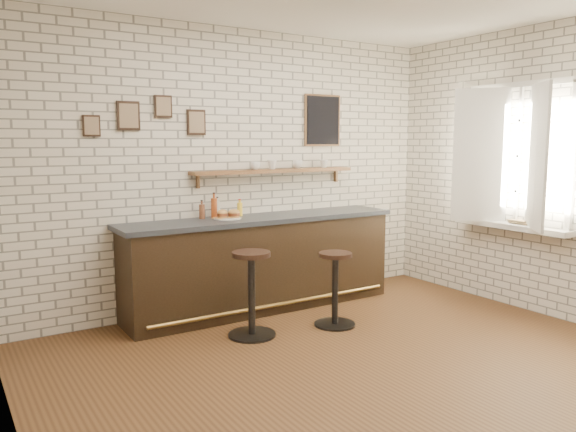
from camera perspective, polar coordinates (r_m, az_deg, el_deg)
name	(u,v)px	position (r m, az deg, el deg)	size (l,w,h in m)	color
ground	(353,361)	(4.82, 6.60, -14.46)	(5.00, 5.00, 0.00)	brown
bar_counter	(262,263)	(6.08, -2.63, -4.75)	(3.10, 0.65, 1.01)	black
sandwich_plate	(227,218)	(5.84, -6.18, -0.23)	(0.28, 0.28, 0.01)	white
ciabatta_sandwich	(228,214)	(5.84, -6.09, 0.23)	(0.27, 0.19, 0.08)	tan
potato_chips	(226,218)	(5.83, -6.33, -0.17)	(0.27, 0.18, 0.00)	#EFAC54
bitters_bottle_brown	(202,211)	(5.87, -8.74, 0.49)	(0.06, 0.06, 0.20)	brown
bitters_bottle_white	(218,209)	(5.94, -7.17, 0.69)	(0.06, 0.06, 0.22)	beige
bitters_bottle_amber	(214,208)	(5.92, -7.51, 0.86)	(0.06, 0.06, 0.27)	#A04319
condiment_bottle_yellow	(240,209)	(6.06, -4.92, 0.74)	(0.06, 0.06, 0.18)	yellow
bar_stool_left	(252,291)	(5.25, -3.72, -7.63)	(0.45, 0.45, 0.80)	black
bar_stool_right	(335,287)	(5.57, 4.81, -7.16)	(0.41, 0.41, 0.73)	black
wall_shelf	(275,171)	(6.27, -1.31, 4.59)	(2.00, 0.18, 0.18)	brown
shelf_cup_a	(255,166)	(6.14, -3.34, 5.13)	(0.11, 0.11, 0.09)	white
shelf_cup_b	(272,165)	(6.25, -1.61, 5.25)	(0.11, 0.11, 0.10)	white
shelf_cup_c	(298,164)	(6.42, 0.98, 5.28)	(0.12, 0.12, 0.09)	white
shelf_cup_d	(324,164)	(6.64, 3.68, 5.33)	(0.10, 0.10, 0.09)	white
back_wall_decor	(258,119)	(6.25, -3.09, 9.78)	(2.96, 0.02, 0.56)	black
window_sill	(511,226)	(6.51, 21.68, -0.95)	(0.20, 1.35, 0.06)	white
casement_window	(512,156)	(6.41, 21.79, 5.66)	(0.40, 1.30, 1.56)	white
book_lower	(518,223)	(6.43, 22.30, -0.71)	(0.18, 0.25, 0.02)	tan
book_upper	(515,221)	(6.44, 22.07, -0.50)	(0.16, 0.22, 0.02)	tan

